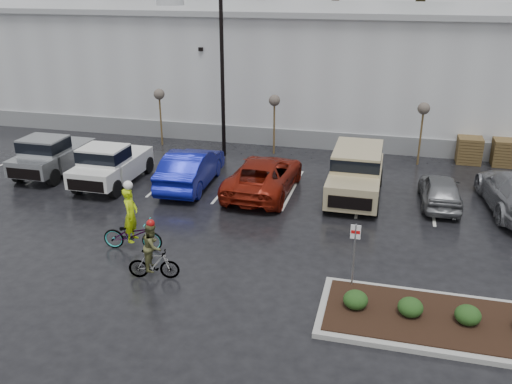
% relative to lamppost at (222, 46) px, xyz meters
% --- Properties ---
extents(ground, '(120.00, 120.00, 0.00)m').
position_rel_lamppost_xyz_m(ground, '(4.00, -12.00, -5.69)').
color(ground, black).
rests_on(ground, ground).
extents(warehouse, '(60.50, 15.50, 7.20)m').
position_rel_lamppost_xyz_m(warehouse, '(4.00, 9.99, -2.04)').
color(warehouse, silver).
rests_on(warehouse, ground).
extents(wooded_ridge, '(80.00, 25.00, 6.00)m').
position_rel_lamppost_xyz_m(wooded_ridge, '(4.00, 33.00, -2.69)').
color(wooded_ridge, '#1C3917').
rests_on(wooded_ridge, ground).
extents(lamppost, '(0.50, 1.00, 9.22)m').
position_rel_lamppost_xyz_m(lamppost, '(0.00, 0.00, 0.00)').
color(lamppost, black).
rests_on(lamppost, ground).
extents(sapling_west, '(0.60, 0.60, 3.20)m').
position_rel_lamppost_xyz_m(sapling_west, '(-4.00, 1.00, -2.96)').
color(sapling_west, '#45331B').
rests_on(sapling_west, ground).
extents(sapling_mid, '(0.60, 0.60, 3.20)m').
position_rel_lamppost_xyz_m(sapling_mid, '(2.50, 1.00, -2.96)').
color(sapling_mid, '#45331B').
rests_on(sapling_mid, ground).
extents(sapling_east, '(0.60, 0.60, 3.20)m').
position_rel_lamppost_xyz_m(sapling_east, '(10.00, 1.00, -2.96)').
color(sapling_east, '#45331B').
rests_on(sapling_east, ground).
extents(pallet_stack_a, '(1.20, 1.20, 1.35)m').
position_rel_lamppost_xyz_m(pallet_stack_a, '(12.50, 2.00, -5.01)').
color(pallet_stack_a, '#45331B').
rests_on(pallet_stack_a, ground).
extents(pallet_stack_b, '(1.20, 1.20, 1.35)m').
position_rel_lamppost_xyz_m(pallet_stack_b, '(14.20, 2.00, -5.01)').
color(pallet_stack_b, '#45331B').
rests_on(pallet_stack_b, ground).
extents(curb_island, '(8.00, 3.00, 0.15)m').
position_rel_lamppost_xyz_m(curb_island, '(11.00, -13.00, -5.61)').
color(curb_island, gray).
rests_on(curb_island, ground).
extents(mulch_bed, '(7.60, 2.60, 0.04)m').
position_rel_lamppost_xyz_m(mulch_bed, '(11.00, -13.00, -5.52)').
color(mulch_bed, black).
rests_on(mulch_bed, curb_island).
extents(shrub_a, '(0.70, 0.70, 0.52)m').
position_rel_lamppost_xyz_m(shrub_a, '(8.00, -13.00, -5.27)').
color(shrub_a, black).
rests_on(shrub_a, curb_island).
extents(shrub_b, '(0.70, 0.70, 0.52)m').
position_rel_lamppost_xyz_m(shrub_b, '(9.50, -13.00, -5.27)').
color(shrub_b, black).
rests_on(shrub_b, curb_island).
extents(shrub_c, '(0.70, 0.70, 0.52)m').
position_rel_lamppost_xyz_m(shrub_c, '(11.00, -13.00, -5.27)').
color(shrub_c, black).
rests_on(shrub_c, curb_island).
extents(fire_lane_sign, '(0.30, 0.05, 2.20)m').
position_rel_lamppost_xyz_m(fire_lane_sign, '(7.80, -11.80, -4.28)').
color(fire_lane_sign, gray).
rests_on(fire_lane_sign, ground).
extents(pickup_silver, '(2.10, 5.20, 1.96)m').
position_rel_lamppost_xyz_m(pickup_silver, '(-7.11, -4.43, -4.71)').
color(pickup_silver, '#9A9EA1').
rests_on(pickup_silver, ground).
extents(pickup_white, '(2.10, 5.20, 1.96)m').
position_rel_lamppost_xyz_m(pickup_white, '(-3.67, -5.04, -4.71)').
color(pickup_white, silver).
rests_on(pickup_white, ground).
extents(car_blue, '(2.04, 5.24, 1.70)m').
position_rel_lamppost_xyz_m(car_blue, '(-0.09, -4.64, -4.84)').
color(car_blue, navy).
rests_on(car_blue, ground).
extents(car_red, '(2.75, 5.69, 1.56)m').
position_rel_lamppost_xyz_m(car_red, '(3.30, -4.61, -4.91)').
color(car_red, maroon).
rests_on(car_red, ground).
extents(suv_tan, '(2.20, 5.10, 2.06)m').
position_rel_lamppost_xyz_m(suv_tan, '(7.25, -4.24, -4.66)').
color(suv_tan, tan).
rests_on(suv_tan, ground).
extents(car_grey, '(1.71, 3.94, 1.32)m').
position_rel_lamppost_xyz_m(car_grey, '(10.75, -4.20, -5.02)').
color(car_grey, slate).
rests_on(car_grey, ground).
extents(cyclist_hivis, '(2.18, 0.96, 2.56)m').
position_rel_lamppost_xyz_m(cyclist_hivis, '(0.15, -11.03, -4.90)').
color(cyclist_hivis, '#3F3F44').
rests_on(cyclist_hivis, ground).
extents(cyclist_olive, '(1.63, 0.81, 2.04)m').
position_rel_lamppost_xyz_m(cyclist_olive, '(1.68, -12.66, -4.93)').
color(cyclist_olive, '#3F3F44').
rests_on(cyclist_olive, ground).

